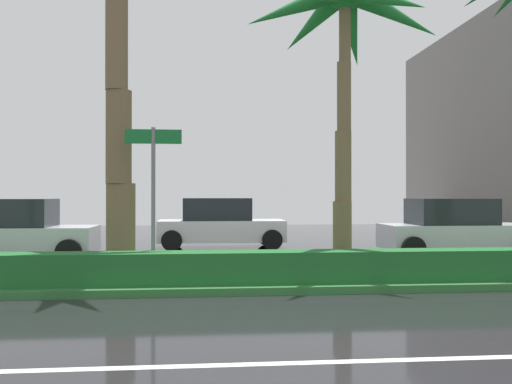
% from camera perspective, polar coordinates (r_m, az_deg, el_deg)
% --- Properties ---
extents(ground_plane, '(90.00, 42.00, 0.10)m').
position_cam_1_polar(ground_plane, '(13.11, -3.10, -8.53)').
color(ground_plane, black).
extents(near_lane_divider_stripe, '(81.00, 0.14, 0.01)m').
position_cam_1_polar(near_lane_divider_stripe, '(6.26, -0.36, -17.24)').
color(near_lane_divider_stripe, white).
rests_on(near_lane_divider_stripe, ground_plane).
extents(median_strip, '(85.50, 4.00, 0.15)m').
position_cam_1_polar(median_strip, '(12.10, -2.90, -8.63)').
color(median_strip, '#2D6B33').
rests_on(median_strip, ground_plane).
extents(median_hedge, '(76.50, 0.70, 0.60)m').
position_cam_1_polar(median_hedge, '(10.66, -2.57, -7.72)').
color(median_hedge, '#1E6028').
rests_on(median_hedge, median_strip).
extents(palm_tree_centre, '(4.58, 4.25, 6.70)m').
position_cam_1_polar(palm_tree_centre, '(13.03, 8.95, 16.47)').
color(palm_tree_centre, brown).
rests_on(palm_tree_centre, median_strip).
extents(street_name_sign, '(1.10, 0.08, 3.00)m').
position_cam_1_polar(street_name_sign, '(11.06, -10.48, 1.01)').
color(street_name_sign, slate).
rests_on(street_name_sign, median_strip).
extents(car_in_traffic_leading, '(4.30, 2.02, 1.72)m').
position_cam_1_polar(car_in_traffic_leading, '(16.59, -23.65, -3.74)').
color(car_in_traffic_leading, silver).
rests_on(car_in_traffic_leading, ground_plane).
extents(car_in_traffic_second, '(4.30, 2.02, 1.72)m').
position_cam_1_polar(car_in_traffic_second, '(19.23, -3.70, -3.29)').
color(car_in_traffic_second, white).
rests_on(car_in_traffic_second, ground_plane).
extents(car_in_traffic_third, '(4.30, 2.02, 1.72)m').
position_cam_1_polar(car_in_traffic_third, '(17.49, 19.64, -3.57)').
color(car_in_traffic_third, silver).
rests_on(car_in_traffic_third, ground_plane).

